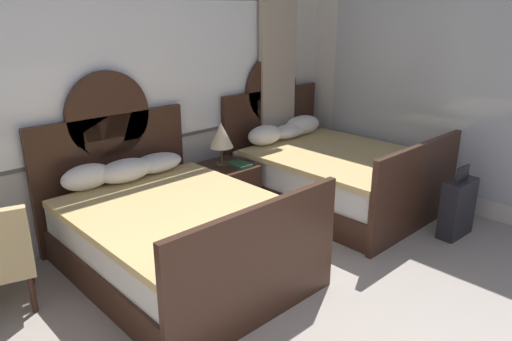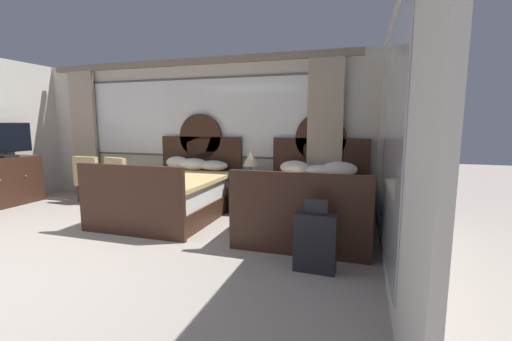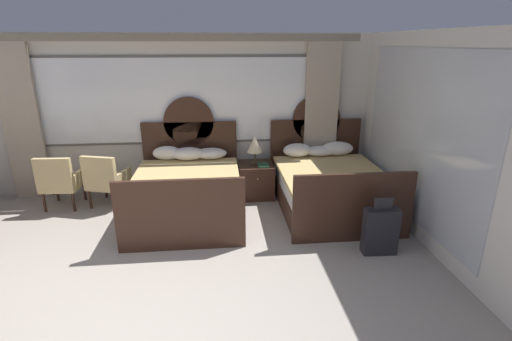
{
  "view_description": "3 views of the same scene",
  "coord_description": "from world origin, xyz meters",
  "px_view_note": "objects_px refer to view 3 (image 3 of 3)",
  "views": [
    {
      "loc": [
        -1.86,
        -0.52,
        2.23
      ],
      "look_at": [
        1.12,
        2.63,
        0.74
      ],
      "focal_mm": 33.28,
      "sensor_mm": 36.0,
      "label": 1
    },
    {
      "loc": [
        3.07,
        -1.99,
        1.5
      ],
      "look_at": [
        1.6,
        2.73,
        0.8
      ],
      "focal_mm": 23.38,
      "sensor_mm": 36.0,
      "label": 2
    },
    {
      "loc": [
        0.7,
        -2.77,
        2.55
      ],
      "look_at": [
        1.23,
        2.47,
        0.76
      ],
      "focal_mm": 26.52,
      "sensor_mm": 36.0,
      "label": 3
    }
  ],
  "objects_px": {
    "bed_near_mirror": "(329,185)",
    "armchair_by_window_centre": "(60,180)",
    "table_lamp_on_nightstand": "(255,144)",
    "suitcase_on_floor": "(380,231)",
    "book_on_nightstand": "(263,165)",
    "bed_near_window": "(188,190)",
    "armchair_by_window_left": "(106,179)",
    "nightstand_between_beds": "(256,180)"
  },
  "relations": [
    {
      "from": "bed_near_mirror",
      "to": "nightstand_between_beds",
      "type": "height_order",
      "value": "bed_near_mirror"
    },
    {
      "from": "nightstand_between_beds",
      "to": "table_lamp_on_nightstand",
      "type": "height_order",
      "value": "table_lamp_on_nightstand"
    },
    {
      "from": "bed_near_window",
      "to": "armchair_by_window_centre",
      "type": "relative_size",
      "value": 2.43
    },
    {
      "from": "armchair_by_window_left",
      "to": "armchair_by_window_centre",
      "type": "height_order",
      "value": "same"
    },
    {
      "from": "bed_near_mirror",
      "to": "book_on_nightstand",
      "type": "xyz_separation_m",
      "value": [
        -1.01,
        0.48,
        0.21
      ]
    },
    {
      "from": "book_on_nightstand",
      "to": "armchair_by_window_centre",
      "type": "height_order",
      "value": "armchair_by_window_centre"
    },
    {
      "from": "armchair_by_window_centre",
      "to": "table_lamp_on_nightstand",
      "type": "bearing_deg",
      "value": 4.31
    },
    {
      "from": "bed_near_window",
      "to": "armchair_by_window_left",
      "type": "bearing_deg",
      "value": 162.74
    },
    {
      "from": "bed_near_mirror",
      "to": "nightstand_between_beds",
      "type": "xyz_separation_m",
      "value": [
        -1.12,
        0.6,
        -0.09
      ]
    },
    {
      "from": "book_on_nightstand",
      "to": "suitcase_on_floor",
      "type": "distance_m",
      "value": 2.32
    },
    {
      "from": "table_lamp_on_nightstand",
      "to": "armchair_by_window_left",
      "type": "xyz_separation_m",
      "value": [
        -2.43,
        -0.23,
        -0.44
      ]
    },
    {
      "from": "bed_near_window",
      "to": "armchair_by_window_left",
      "type": "distance_m",
      "value": 1.39
    },
    {
      "from": "table_lamp_on_nightstand",
      "to": "book_on_nightstand",
      "type": "height_order",
      "value": "table_lamp_on_nightstand"
    },
    {
      "from": "bed_near_mirror",
      "to": "armchair_by_window_left",
      "type": "relative_size",
      "value": 2.43
    },
    {
      "from": "armchair_by_window_centre",
      "to": "suitcase_on_floor",
      "type": "height_order",
      "value": "armchair_by_window_centre"
    },
    {
      "from": "bed_near_mirror",
      "to": "armchair_by_window_centre",
      "type": "height_order",
      "value": "bed_near_mirror"
    },
    {
      "from": "armchair_by_window_left",
      "to": "nightstand_between_beds",
      "type": "bearing_deg",
      "value": 4.51
    },
    {
      "from": "nightstand_between_beds",
      "to": "table_lamp_on_nightstand",
      "type": "bearing_deg",
      "value": 102.93
    },
    {
      "from": "book_on_nightstand",
      "to": "armchair_by_window_centre",
      "type": "distance_m",
      "value": 3.26
    },
    {
      "from": "nightstand_between_beds",
      "to": "armchair_by_window_centre",
      "type": "distance_m",
      "value": 3.16
    },
    {
      "from": "suitcase_on_floor",
      "to": "table_lamp_on_nightstand",
      "type": "bearing_deg",
      "value": 123.4
    },
    {
      "from": "table_lamp_on_nightstand",
      "to": "armchair_by_window_centre",
      "type": "height_order",
      "value": "table_lamp_on_nightstand"
    },
    {
      "from": "nightstand_between_beds",
      "to": "book_on_nightstand",
      "type": "height_order",
      "value": "book_on_nightstand"
    },
    {
      "from": "nightstand_between_beds",
      "to": "table_lamp_on_nightstand",
      "type": "xyz_separation_m",
      "value": [
        -0.01,
        0.04,
        0.63
      ]
    },
    {
      "from": "bed_near_mirror",
      "to": "book_on_nightstand",
      "type": "distance_m",
      "value": 1.14
    },
    {
      "from": "bed_near_window",
      "to": "armchair_by_window_centre",
      "type": "height_order",
      "value": "bed_near_window"
    },
    {
      "from": "nightstand_between_beds",
      "to": "book_on_nightstand",
      "type": "relative_size",
      "value": 2.34
    },
    {
      "from": "bed_near_mirror",
      "to": "table_lamp_on_nightstand",
      "type": "height_order",
      "value": "bed_near_mirror"
    },
    {
      "from": "nightstand_between_beds",
      "to": "bed_near_mirror",
      "type": "bearing_deg",
      "value": -28.18
    },
    {
      "from": "armchair_by_window_centre",
      "to": "suitcase_on_floor",
      "type": "distance_m",
      "value": 4.88
    },
    {
      "from": "bed_near_mirror",
      "to": "armchair_by_window_centre",
      "type": "relative_size",
      "value": 2.43
    },
    {
      "from": "bed_near_mirror",
      "to": "table_lamp_on_nightstand",
      "type": "bearing_deg",
      "value": 150.42
    },
    {
      "from": "nightstand_between_beds",
      "to": "armchair_by_window_centre",
      "type": "xyz_separation_m",
      "value": [
        -3.15,
        -0.2,
        0.18
      ]
    },
    {
      "from": "armchair_by_window_centre",
      "to": "book_on_nightstand",
      "type": "bearing_deg",
      "value": 1.38
    },
    {
      "from": "bed_near_mirror",
      "to": "bed_near_window",
      "type": "bearing_deg",
      "value": -179.93
    },
    {
      "from": "armchair_by_window_left",
      "to": "armchair_by_window_centre",
      "type": "bearing_deg",
      "value": -179.76
    },
    {
      "from": "table_lamp_on_nightstand",
      "to": "suitcase_on_floor",
      "type": "xyz_separation_m",
      "value": [
        1.37,
        -2.08,
        -0.61
      ]
    },
    {
      "from": "bed_near_mirror",
      "to": "table_lamp_on_nightstand",
      "type": "xyz_separation_m",
      "value": [
        -1.13,
        0.64,
        0.54
      ]
    },
    {
      "from": "bed_near_window",
      "to": "suitcase_on_floor",
      "type": "bearing_deg",
      "value": -30.11
    },
    {
      "from": "bed_near_window",
      "to": "nightstand_between_beds",
      "type": "relative_size",
      "value": 3.53
    },
    {
      "from": "bed_near_window",
      "to": "table_lamp_on_nightstand",
      "type": "bearing_deg",
      "value": 30.14
    },
    {
      "from": "armchair_by_window_centre",
      "to": "bed_near_mirror",
      "type": "bearing_deg",
      "value": -5.42
    }
  ]
}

